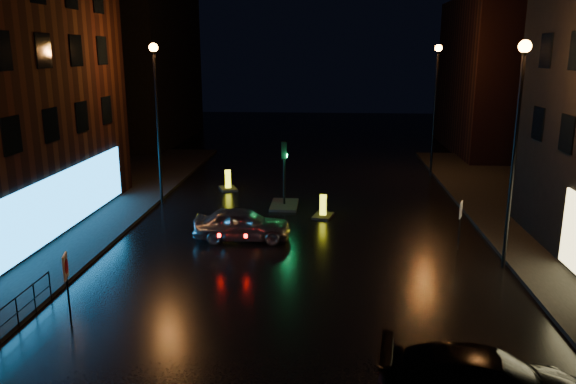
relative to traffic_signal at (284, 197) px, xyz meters
name	(u,v)px	position (x,y,z in m)	size (l,w,h in m)	color
ground	(287,338)	(1.20, -14.00, -0.50)	(120.00, 120.00, 0.00)	black
building_far_left	(136,62)	(-14.80, 21.00, 6.50)	(8.00, 16.00, 14.00)	black
building_far_right	(505,76)	(16.20, 18.00, 5.50)	(8.00, 14.00, 12.00)	black
street_lamp_lfar	(156,99)	(-6.60, 0.00, 5.06)	(0.44, 0.44, 8.37)	black
street_lamp_rnear	(517,121)	(9.00, -8.00, 5.06)	(0.44, 0.44, 8.37)	black
street_lamp_rfar	(436,90)	(9.00, 8.00, 5.06)	(0.44, 0.44, 8.37)	black
traffic_signal	(284,197)	(0.00, 0.00, 0.00)	(1.40, 2.40, 3.45)	black
silver_hatchback	(242,224)	(-1.39, -5.52, 0.21)	(1.68, 4.16, 1.42)	#A4A7AC
dark_sedan	(487,383)	(5.96, -17.00, 0.20)	(1.98, 4.87, 1.41)	black
bollard_near	(323,212)	(2.07, -1.85, -0.26)	(1.13, 1.45, 1.13)	black
bollard_far	(228,185)	(-3.62, 3.39, -0.24)	(1.33, 1.58, 1.18)	black
road_sign_left	(66,273)	(-5.30, -13.76, 1.21)	(0.19, 0.55, 2.28)	black
road_sign_right	(461,214)	(7.70, -6.21, 1.06)	(0.23, 0.49, 2.09)	black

